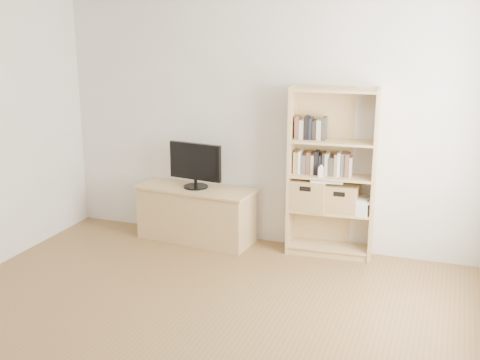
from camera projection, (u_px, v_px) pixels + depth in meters
The scene contains 11 objects.
back_wall at pixel (268, 121), 6.12m from camera, with size 4.50×0.02×2.60m, color beige.
tv_stand at pixel (196, 215), 6.42m from camera, with size 1.22×0.46×0.56m, color tan.
bookshelf at pixel (332, 173), 5.88m from camera, with size 0.84×0.30×1.68m, color tan.
television at pixel (195, 166), 6.28m from camera, with size 0.60×0.05×0.47m, color black.
books_row_mid at pixel (332, 164), 5.87m from camera, with size 0.79×0.15×0.21m, color #9C7D55.
books_row_upper at pixel (314, 129), 5.83m from camera, with size 0.38×0.14×0.20m, color #9C7D55.
baby_monitor at pixel (321, 172), 5.81m from camera, with size 0.05×0.03×0.10m, color white.
basket_left at pixel (308, 194), 5.99m from camera, with size 0.36×0.30×0.30m, color olive.
basket_right at pixel (341, 198), 5.91m from camera, with size 0.33×0.27×0.27m, color olive.
laptop at pixel (327, 180), 5.88m from camera, with size 0.31×0.22×0.02m, color silver.
magazine_stack at pixel (360, 206), 5.88m from camera, with size 0.19×0.28×0.13m, color beige.
Camera 1 is at (1.79, -3.31, 2.31)m, focal length 45.00 mm.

